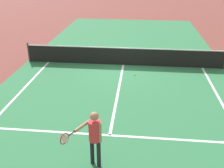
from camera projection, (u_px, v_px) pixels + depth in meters
ground_plane at (123, 65)px, 14.28m from camera, size 60.00×60.00×0.00m
court_surface_inbounds at (123, 65)px, 14.28m from camera, size 10.62×24.40×0.00m
line_service_near at (110, 135)px, 8.50m from camera, size 8.22×0.10×0.01m
line_center_service at (118, 91)px, 11.39m from camera, size 0.10×6.40×0.01m
net at (123, 56)px, 14.07m from camera, size 10.45×0.09×1.07m
player_near at (94, 134)px, 6.83m from camera, size 0.88×1.00×1.64m
tennis_ball_near_net at (135, 75)px, 12.98m from camera, size 0.07×0.07×0.07m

